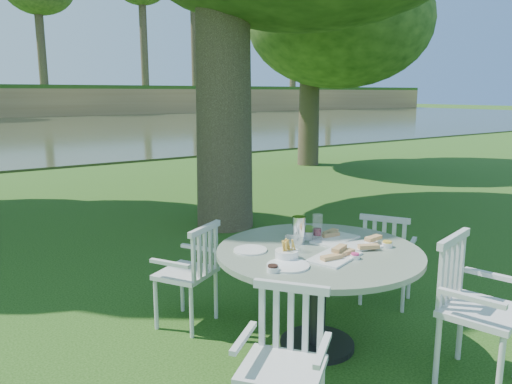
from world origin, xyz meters
TOP-DOWN VIEW (x-y plane):
  - ground at (0.00, 0.00)m, footprint 140.00×140.00m
  - table at (-0.59, -1.47)m, footprint 1.49×1.49m
  - chair_ne at (0.40, -1.24)m, footprint 0.56×0.57m
  - chair_nw at (-1.18, -0.64)m, footprint 0.58×0.57m
  - chair_sw at (-1.39, -2.11)m, footprint 0.58×0.59m
  - chair_se at (-0.05, -2.33)m, footprint 0.59×0.56m
  - tableware at (-0.62, -1.41)m, footprint 1.08×0.76m

SIDE VIEW (x-z plane):
  - ground at x=0.00m, z-range 0.00..0.00m
  - chair_ne at x=0.40m, z-range 0.07..0.92m
  - chair_sw at x=-1.39m, z-range 0.07..0.93m
  - chair_nw at x=-1.18m, z-range 0.08..0.93m
  - chair_se at x=-0.05m, z-range 0.08..1.05m
  - table at x=-0.59m, z-range 0.25..1.01m
  - tableware at x=-0.62m, z-range 0.70..0.91m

